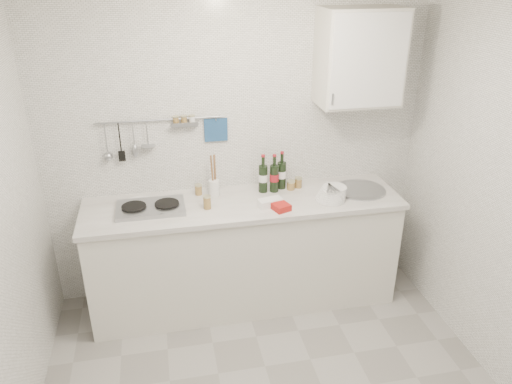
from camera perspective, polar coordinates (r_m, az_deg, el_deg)
back_wall at (r=3.97m, az=-2.25°, el=5.11°), size 3.00×0.02×2.50m
counter at (r=4.07m, az=-1.26°, el=-7.19°), size 2.44×0.64×0.96m
wall_rail at (r=3.83m, az=-11.09°, el=6.70°), size 0.98×0.09×0.34m
wall_cabinet at (r=3.86m, az=11.79°, el=14.84°), size 0.60×0.38×0.70m
plate_stack_hob at (r=3.84m, az=-13.24°, el=-1.43°), size 0.27×0.26×0.02m
plate_stack_sink at (r=3.88m, az=8.71°, el=-0.18°), size 0.25×0.23×0.11m
wine_bottles at (r=3.94m, az=1.96°, el=2.26°), size 0.23×0.12×0.31m
butter_dish at (r=3.75m, az=1.64°, el=-1.19°), size 0.20×0.13×0.05m
strawberry_punnet at (r=3.69m, az=2.90°, el=-1.73°), size 0.15×0.15×0.05m
utensil_crock at (r=3.91m, az=-4.82°, el=0.76°), size 0.08×0.08×0.34m
jar_a at (r=3.94m, az=-6.59°, el=0.28°), size 0.06×0.06×0.09m
jar_b at (r=4.05m, az=4.85°, el=1.10°), size 0.06×0.06×0.08m
jar_c at (r=4.01m, az=4.00°, el=0.80°), size 0.07×0.07×0.07m
jar_d at (r=3.71m, az=-5.61°, el=-1.15°), size 0.06×0.06×0.10m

